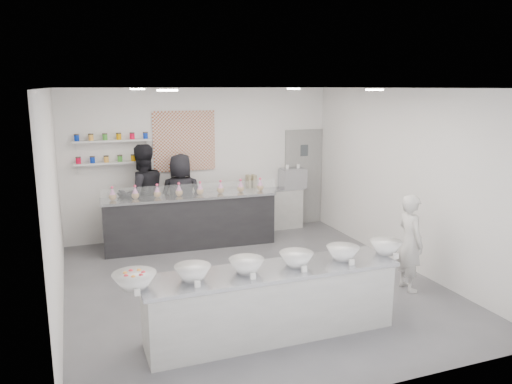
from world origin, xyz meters
The scene contains 26 objects.
floor centered at (0.00, 0.00, 0.00)m, with size 6.00×6.00×0.00m, color #515156.
ceiling centered at (0.00, 0.00, 3.00)m, with size 6.00×6.00×0.00m, color white.
back_wall centered at (0.00, 3.00, 1.50)m, with size 5.50×5.50×0.00m, color white.
left_wall centered at (-2.75, 0.00, 1.50)m, with size 6.00×6.00×0.00m, color white.
right_wall centered at (2.75, 0.00, 1.50)m, with size 6.00×6.00×0.00m, color white.
back_door centered at (2.30, 2.97, 1.05)m, with size 0.88×0.04×2.10m, color gray.
pattern_panel centered at (-0.35, 2.98, 1.95)m, with size 1.25×0.03×1.20m, color #A2451F.
jar_shelf_lower centered at (-1.75, 2.90, 1.60)m, with size 1.45×0.22×0.04m, color silver.
jar_shelf_upper centered at (-1.75, 2.90, 2.02)m, with size 1.45×0.22×0.04m, color silver.
preserve_jars centered at (-1.75, 2.88, 1.88)m, with size 1.45×0.10×0.56m, color #F20632, non-canonical shape.
downlight_0 centered at (-1.40, -1.00, 2.98)m, with size 0.24×0.24×0.02m, color white.
downlight_1 centered at (1.40, -1.00, 2.98)m, with size 0.24×0.24×0.02m, color white.
downlight_2 centered at (-1.40, 1.60, 2.98)m, with size 0.24×0.24×0.02m, color white.
downlight_3 centered at (1.40, 1.60, 2.98)m, with size 0.24×0.24×0.02m, color white.
prep_counter centered at (-0.32, -1.59, 0.43)m, with size 3.17×0.72×0.86m, color #AAAAA4.
back_bar centered at (-0.45, 2.19, 0.50)m, with size 3.25×0.60×1.01m, color black.
sneeze_guard centered at (-0.46, 1.90, 1.15)m, with size 3.21×0.01×0.27m, color white.
espresso_ledge centered at (1.55, 2.78, 0.44)m, with size 1.18×0.38×0.88m, color #AAAAA4.
espresso_machine centered at (1.95, 2.78, 1.08)m, with size 0.53×0.37×0.41m, color #93969E.
cup_stacks centered at (1.00, 2.78, 1.04)m, with size 0.24×0.24×0.33m, color tan, non-canonical shape.
prep_bowls centered at (-0.32, -1.59, 0.95)m, with size 3.67×0.52×0.17m, color white, non-canonical shape.
label_cards centered at (-0.32, -2.12, 0.90)m, with size 3.31×0.04×0.07m, color white, non-canonical shape.
cookie_bags centered at (-0.45, 2.19, 1.14)m, with size 2.94×0.14×0.26m, color #D578BD, non-canonical shape.
woman_prep centered at (2.16, -0.99, 0.74)m, with size 0.54×0.35×1.47m, color silver.
staff_left centered at (-1.27, 2.58, 0.98)m, with size 0.96×0.74×1.97m, color black.
staff_right centered at (-0.52, 2.60, 0.88)m, with size 0.86×0.56×1.76m, color black.
Camera 1 is at (-2.50, -6.85, 3.02)m, focal length 35.00 mm.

